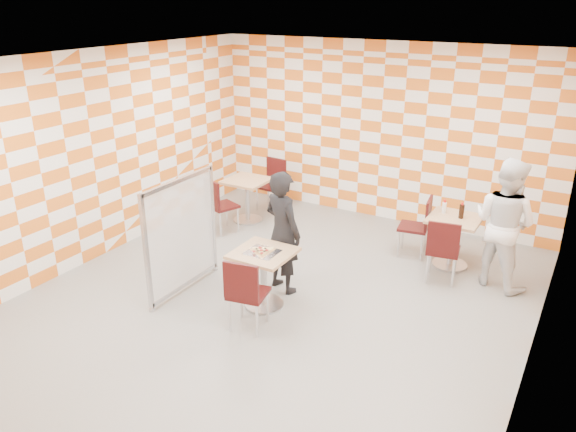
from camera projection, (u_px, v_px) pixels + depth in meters
The scene contains 15 objects.
room_shell at pixel (295, 180), 7.06m from camera, with size 7.00×7.00×7.00m.
main_table at pixel (263, 269), 6.94m from camera, with size 0.70×0.70×0.75m.
second_table at pixel (453, 233), 7.98m from camera, with size 0.70×0.70×0.75m.
empty_table at pixel (247, 193), 9.59m from camera, with size 0.70×0.70×0.75m.
chair_main_front at pixel (245, 290), 6.38m from camera, with size 0.49×0.50×0.92m.
chair_second_front at pixel (443, 247), 7.47m from camera, with size 0.48×0.49×0.92m.
chair_second_side at pixel (420, 222), 8.27m from camera, with size 0.49×0.48×0.92m.
chair_empty_near at pixel (218, 202), 9.08m from camera, with size 0.55×0.55×0.92m.
chair_empty_far at pixel (273, 180), 10.15m from camera, with size 0.46×0.47×0.92m.
partition at pixel (182, 235), 7.22m from camera, with size 0.08×1.38×1.55m.
man_dark at pixel (283, 232), 7.23m from camera, with size 0.60×0.39×1.64m, color black.
man_white at pixel (504, 223), 7.34m from camera, with size 0.86×0.67×1.77m, color white.
pizza_on_foil at pixel (262, 251), 6.83m from camera, with size 0.40×0.40×0.04m.
sport_bottle at pixel (444, 207), 8.03m from camera, with size 0.06×0.06×0.20m.
soda_bottle at pixel (462, 211), 7.83m from camera, with size 0.07×0.07×0.23m.
Camera 1 is at (3.29, -5.32, 3.68)m, focal length 35.00 mm.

